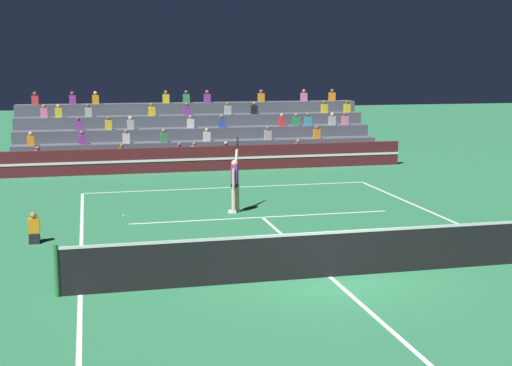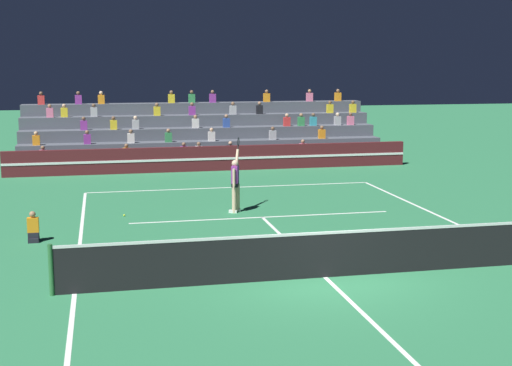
# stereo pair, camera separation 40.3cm
# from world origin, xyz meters

# --- Properties ---
(ground_plane) EXTENTS (120.00, 120.00, 0.00)m
(ground_plane) POSITION_xyz_m (0.00, 0.00, 0.00)
(ground_plane) COLOR #2D7A4C
(court_lines) EXTENTS (11.10, 23.90, 0.01)m
(court_lines) POSITION_xyz_m (0.00, 0.00, 0.00)
(court_lines) COLOR white
(court_lines) RESTS_ON ground
(tennis_net) EXTENTS (12.00, 0.10, 1.10)m
(tennis_net) POSITION_xyz_m (0.00, 0.00, 0.54)
(tennis_net) COLOR #2D6B38
(tennis_net) RESTS_ON ground
(sponsor_banner_wall) EXTENTS (18.00, 0.26, 1.10)m
(sponsor_banner_wall) POSITION_xyz_m (0.00, 16.31, 0.55)
(sponsor_banner_wall) COLOR #51191E
(sponsor_banner_wall) RESTS_ON ground
(bleacher_stand) EXTENTS (17.21, 4.75, 3.38)m
(bleacher_stand) POSITION_xyz_m (-0.00, 20.11, 1.02)
(bleacher_stand) COLOR #4C515B
(bleacher_stand) RESTS_ON ground
(ball_kid_courtside) EXTENTS (0.30, 0.36, 0.84)m
(ball_kid_courtside) POSITION_xyz_m (-6.72, 4.75, 0.33)
(ball_kid_courtside) COLOR black
(ball_kid_courtside) RESTS_ON ground
(tennis_player) EXTENTS (0.55, 1.11, 2.42)m
(tennis_player) POSITION_xyz_m (-0.67, 7.38, 0.99)
(tennis_player) COLOR beige
(tennis_player) RESTS_ON ground
(tennis_ball) EXTENTS (0.07, 0.07, 0.07)m
(tennis_ball) POSITION_xyz_m (-4.22, 7.49, 0.03)
(tennis_ball) COLOR #C6DB33
(tennis_ball) RESTS_ON ground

